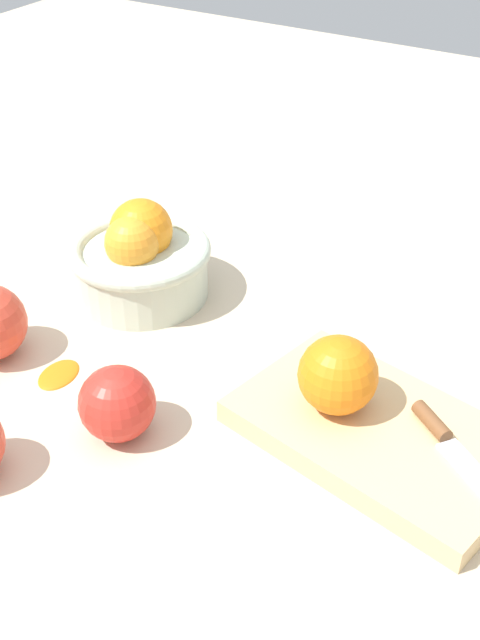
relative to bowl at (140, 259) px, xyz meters
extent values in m
plane|color=beige|center=(0.18, -0.14, -0.05)|extent=(2.40, 2.40, 0.00)
cylinder|color=beige|center=(0.00, 0.00, -0.02)|extent=(0.15, 0.15, 0.06)
torus|color=beige|center=(0.00, 0.00, 0.01)|extent=(0.16, 0.16, 0.02)
sphere|color=orange|center=(-0.01, 0.01, 0.03)|extent=(0.07, 0.07, 0.07)
sphere|color=orange|center=(0.00, -0.01, 0.03)|extent=(0.06, 0.06, 0.06)
cube|color=#DBB77F|center=(0.33, -0.09, -0.03)|extent=(0.28, 0.21, 0.02)
sphere|color=orange|center=(0.29, -0.09, 0.01)|extent=(0.07, 0.07, 0.07)
cylinder|color=brown|center=(0.37, -0.07, -0.02)|extent=(0.04, 0.04, 0.01)
sphere|color=red|center=(0.12, -0.20, -0.01)|extent=(0.07, 0.07, 0.07)
ellipsoid|color=orange|center=(0.02, -0.17, -0.04)|extent=(0.04, 0.06, 0.01)
camera|label=1|loc=(0.51, -0.63, 0.47)|focal=46.14mm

